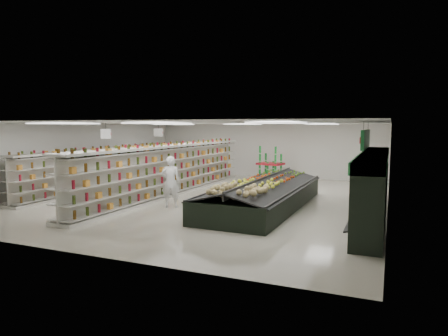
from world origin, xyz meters
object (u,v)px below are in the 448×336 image
at_px(produce_island, 264,193).
at_px(shopper_background, 177,165).
at_px(gondola_center, 170,172).
at_px(shopper_main, 171,182).
at_px(gondola_left, 109,169).
at_px(soda_endcap, 270,165).

bearing_deg(produce_island, shopper_background, 141.12).
bearing_deg(shopper_background, gondola_center, -132.46).
height_order(produce_island, shopper_main, shopper_main).
xyz_separation_m(gondola_left, shopper_background, (1.72, 3.84, -0.06)).
xyz_separation_m(produce_island, shopper_main, (-3.22, -1.42, 0.45)).
height_order(gondola_left, soda_endcap, gondola_left).
bearing_deg(produce_island, soda_endcap, 104.27).
bearing_deg(gondola_left, shopper_main, -29.45).
bearing_deg(shopper_main, produce_island, 179.46).
height_order(gondola_center, shopper_background, gondola_center).
xyz_separation_m(gondola_left, soda_endcap, (6.67, 5.75, -0.05)).
distance_m(gondola_left, gondola_center, 3.94).
bearing_deg(soda_endcap, shopper_main, -98.58).
distance_m(gondola_left, shopper_background, 4.21).
height_order(soda_endcap, shopper_main, shopper_main).
xyz_separation_m(soda_endcap, shopper_background, (-4.94, -1.91, -0.01)).
distance_m(gondola_left, soda_endcap, 8.80).
bearing_deg(soda_endcap, gondola_left, -139.23).
bearing_deg(produce_island, shopper_main, -156.16).
height_order(gondola_left, produce_island, gondola_left).
relative_size(gondola_left, gondola_center, 0.89).
height_order(gondola_left, shopper_background, gondola_left).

